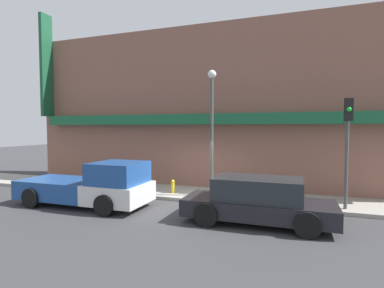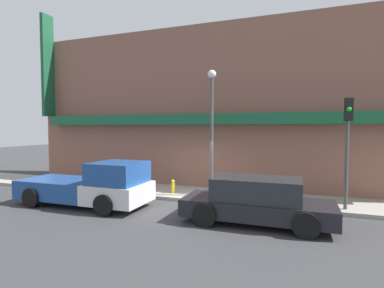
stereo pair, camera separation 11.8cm
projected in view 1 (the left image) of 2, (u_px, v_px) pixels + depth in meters
ground_plane at (187, 202)px, 12.28m from camera, size 80.00×80.00×0.00m
sidewalk at (197, 194)px, 13.50m from camera, size 36.00×2.60×0.14m
building at (213, 109)px, 15.90m from camera, size 19.80×3.80×9.50m
pickup_truck at (92, 186)px, 11.65m from camera, size 5.34×2.18×1.77m
parked_car at (258, 201)px, 9.54m from camera, size 4.71×1.97×1.48m
fire_hydrant at (173, 186)px, 13.39m from camera, size 0.16×0.16×0.59m
street_lamp at (212, 117)px, 12.65m from camera, size 0.36×0.36×5.34m
traffic_light at (348, 134)px, 10.55m from camera, size 0.28×0.42×3.95m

